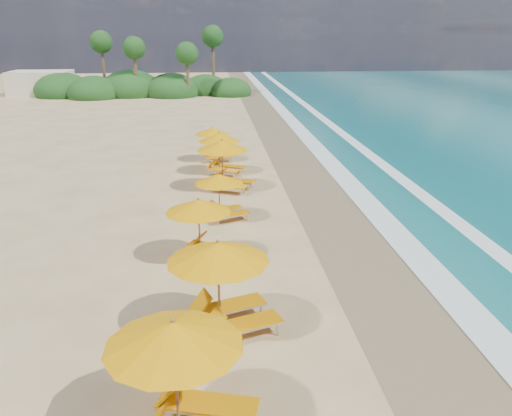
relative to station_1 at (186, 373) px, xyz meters
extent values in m
plane|color=#D4B67C|center=(2.23, 10.12, -1.49)|extent=(160.00, 160.00, 0.00)
cube|color=olive|center=(6.23, 10.12, -1.49)|extent=(4.00, 160.00, 0.01)
cube|color=white|center=(7.73, 10.12, -1.46)|extent=(1.20, 160.00, 0.01)
cube|color=white|center=(10.73, 10.12, -1.47)|extent=(0.80, 160.00, 0.01)
cylinder|color=olive|center=(-0.20, 0.05, -0.22)|extent=(0.06, 0.06, 2.55)
cone|color=orange|center=(-0.20, 0.05, 0.84)|extent=(3.22, 3.22, 0.51)
sphere|color=olive|center=(-0.20, 0.05, 1.13)|extent=(0.09, 0.09, 0.09)
cylinder|color=olive|center=(0.69, 3.66, -0.22)|extent=(0.06, 0.06, 2.55)
cone|color=orange|center=(0.69, 3.66, 0.84)|extent=(3.35, 3.35, 0.51)
sphere|color=olive|center=(0.69, 3.66, 1.12)|extent=(0.09, 0.09, 0.09)
cylinder|color=olive|center=(0.12, 8.24, -0.40)|extent=(0.05, 0.05, 2.19)
cone|color=orange|center=(0.12, 8.24, 0.51)|extent=(3.05, 3.05, 0.44)
sphere|color=olive|center=(0.12, 8.24, 0.75)|extent=(0.08, 0.08, 0.08)
cylinder|color=olive|center=(0.89, 12.14, -0.51)|extent=(0.05, 0.05, 1.98)
cone|color=orange|center=(0.89, 12.14, 0.32)|extent=(2.63, 2.63, 0.40)
sphere|color=olive|center=(0.89, 12.14, 0.54)|extent=(0.07, 0.07, 0.07)
cylinder|color=olive|center=(1.14, 16.50, -0.26)|extent=(0.06, 0.06, 2.46)
cone|color=orange|center=(1.14, 16.50, 0.76)|extent=(3.37, 3.37, 0.49)
sphere|color=olive|center=(1.14, 16.50, 1.03)|extent=(0.09, 0.09, 0.09)
cylinder|color=olive|center=(1.06, 19.57, -0.38)|extent=(0.06, 0.06, 2.22)
cone|color=orange|center=(1.06, 19.57, 0.54)|extent=(3.08, 3.08, 0.45)
sphere|color=olive|center=(1.06, 19.57, 0.79)|extent=(0.08, 0.08, 0.08)
cylinder|color=olive|center=(0.70, 22.46, -0.49)|extent=(0.05, 0.05, 2.01)
cone|color=orange|center=(0.70, 22.46, 0.35)|extent=(2.19, 2.19, 0.40)
sphere|color=olive|center=(0.70, 22.46, 0.57)|extent=(0.07, 0.07, 0.07)
ellipsoid|color=#163D14|center=(-3.77, 55.12, -0.87)|extent=(6.40, 6.40, 4.16)
ellipsoid|color=#163D14|center=(-8.77, 56.12, -0.79)|extent=(7.20, 7.20, 4.68)
ellipsoid|color=#163D14|center=(-12.77, 54.12, -0.91)|extent=(6.00, 6.00, 3.90)
ellipsoid|color=#163D14|center=(0.23, 57.12, -0.95)|extent=(5.60, 5.60, 3.64)
ellipsoid|color=#163D14|center=(-16.77, 56.12, -0.85)|extent=(6.60, 6.60, 4.29)
ellipsoid|color=#163D14|center=(3.23, 55.12, -1.01)|extent=(5.00, 5.00, 3.25)
cylinder|color=brown|center=(-1.77, 53.12, 1.01)|extent=(0.36, 0.36, 5.00)
sphere|color=#163D14|center=(-1.77, 53.12, 3.51)|extent=(2.60, 2.60, 2.60)
cylinder|color=brown|center=(-7.77, 54.12, 1.31)|extent=(0.36, 0.36, 5.60)
sphere|color=#163D14|center=(-7.77, 54.12, 4.11)|extent=(2.60, 2.60, 2.60)
cylinder|color=brown|center=(-11.77, 56.12, 1.61)|extent=(0.36, 0.36, 6.20)
sphere|color=#163D14|center=(-11.77, 56.12, 4.71)|extent=(2.60, 2.60, 2.60)
cylinder|color=brown|center=(1.23, 57.12, 1.91)|extent=(0.36, 0.36, 6.80)
sphere|color=#163D14|center=(1.23, 57.12, 5.31)|extent=(2.60, 2.60, 2.60)
cube|color=beige|center=(-19.77, 58.12, -0.09)|extent=(7.00, 5.00, 2.80)
camera|label=1|loc=(0.58, -8.16, 6.11)|focal=36.05mm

